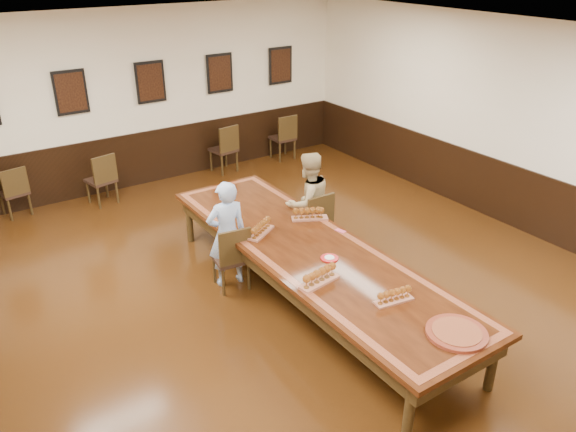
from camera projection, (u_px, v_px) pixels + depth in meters
floor at (310, 301)px, 7.22m from camera, size 8.00×10.00×0.02m
ceiling at (315, 42)px, 5.82m from camera, size 8.00×10.00×0.02m
wall_back at (151, 98)px, 10.26m from camera, size 8.00×0.02×3.20m
wall_right at (525, 129)px, 8.54m from camera, size 0.02×10.00×3.20m
chair_man at (231, 256)px, 7.32m from camera, size 0.49×0.53×0.92m
chair_woman at (312, 222)px, 8.16m from camera, size 0.46×0.50×0.97m
spare_chair_a at (13, 191)px, 9.32m from camera, size 0.48×0.51×0.87m
spare_chair_b at (101, 178)px, 9.75m from camera, size 0.52×0.55×0.92m
spare_chair_c at (223, 148)px, 11.15m from camera, size 0.52×0.56×0.97m
spare_chair_d at (283, 136)px, 11.84m from camera, size 0.46×0.50×0.96m
person_man at (227, 234)px, 7.28m from camera, size 0.58×0.42×1.47m
person_woman at (308, 203)px, 8.12m from camera, size 0.76×0.60×1.51m
pink_phone at (340, 231)px, 7.31m from camera, size 0.10×0.15×0.01m
wainscoting at (310, 266)px, 7.00m from camera, size 8.00×10.00×1.00m
conference_table at (310, 259)px, 6.95m from camera, size 1.40×5.00×0.76m
posters at (150, 82)px, 10.08m from camera, size 6.14×0.04×0.74m
flight_a at (261, 228)px, 7.21m from camera, size 0.48×0.37×0.18m
flight_b at (309, 214)px, 7.59m from camera, size 0.50×0.36×0.18m
flight_c at (319, 277)px, 6.15m from camera, size 0.52×0.22×0.19m
flight_d at (394, 296)px, 5.83m from camera, size 0.44×0.20×0.16m
red_plate_grp at (329, 258)px, 6.66m from camera, size 0.21×0.21×0.03m
carved_platter at (457, 333)px, 5.36m from camera, size 0.68×0.68×0.05m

